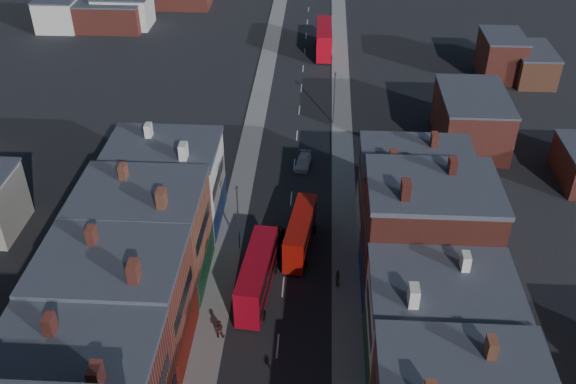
# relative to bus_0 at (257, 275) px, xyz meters

# --- Properties ---
(pavement_west) EXTENTS (3.00, 200.00, 0.12)m
(pavement_west) POSITION_rel_bus_0_xyz_m (-4.00, 27.13, -2.44)
(pavement_west) COLOR gray
(pavement_west) RESTS_ON ground
(pavement_east) EXTENTS (3.00, 200.00, 0.12)m
(pavement_east) POSITION_rel_bus_0_xyz_m (9.00, 27.13, -2.44)
(pavement_east) COLOR gray
(pavement_east) RESTS_ON ground
(lamp_post_2) EXTENTS (0.25, 0.70, 8.12)m
(lamp_post_2) POSITION_rel_bus_0_xyz_m (-2.70, 7.13, 2.20)
(lamp_post_2) COLOR slate
(lamp_post_2) RESTS_ON ground
(lamp_post_3) EXTENTS (0.25, 0.70, 8.12)m
(lamp_post_3) POSITION_rel_bus_0_xyz_m (7.70, 37.13, 2.20)
(lamp_post_3) COLOR slate
(lamp_post_3) RESTS_ON ground
(bus_0) EXTENTS (3.45, 10.91, 4.63)m
(bus_0) POSITION_rel_bus_0_xyz_m (0.00, 0.00, 0.00)
(bus_0) COLOR #AC091A
(bus_0) RESTS_ON ground
(bus_1) EXTENTS (3.42, 9.89, 4.19)m
(bus_1) POSITION_rel_bus_0_xyz_m (4.00, 7.48, -0.24)
(bus_1) COLOR #AC1209
(bus_1) RESTS_ON ground
(bus_2) EXTENTS (3.10, 11.88, 5.12)m
(bus_2) POSITION_rel_bus_0_xyz_m (6.00, 64.51, 0.26)
(bus_2) COLOR #B20715
(bus_2) RESTS_ON ground
(car_2) EXTENTS (2.85, 5.19, 1.38)m
(car_2) POSITION_rel_bus_0_xyz_m (1.30, 7.71, -1.81)
(car_2) COLOR black
(car_2) RESTS_ON ground
(car_3) EXTENTS (2.29, 4.63, 1.29)m
(car_3) POSITION_rel_bus_0_xyz_m (3.70, 24.85, -1.85)
(car_3) COLOR silver
(car_3) RESTS_ON ground
(ped_1) EXTENTS (0.96, 0.53, 1.96)m
(ped_1) POSITION_rel_bus_0_xyz_m (-3.01, -6.07, -1.40)
(ped_1) COLOR #44231B
(ped_1) RESTS_ON pavement_west
(ped_3) EXTENTS (0.59, 1.18, 1.97)m
(ped_3) POSITION_rel_bus_0_xyz_m (8.04, 1.59, -1.39)
(ped_3) COLOR #4F4A44
(ped_3) RESTS_ON pavement_east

